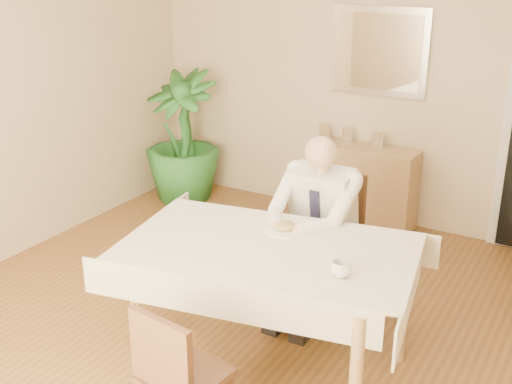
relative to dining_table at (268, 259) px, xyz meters
The scene contains 16 objects.
room 0.68m from the dining_table, 164.53° to the right, with size 5.00×5.02×2.60m.
mirror 2.57m from the dining_table, 96.09° to the left, with size 0.86×0.04×0.76m.
dining_table is the anchor object (origin of this frame).
chair_far 0.90m from the dining_table, 90.00° to the left, with size 0.47×0.47×0.93m.
chair_near 0.94m from the dining_table, 90.22° to the right, with size 0.43×0.43×0.80m.
seated_man 0.59m from the dining_table, 90.00° to the left, with size 0.48×0.72×1.24m.
plate 0.26m from the dining_table, 95.36° to the left, with size 0.26×0.26×0.02m, color white.
food 0.27m from the dining_table, 95.36° to the left, with size 0.14×0.14×0.06m, color olive.
knife 0.21m from the dining_table, 84.58° to the left, with size 0.01×0.01×0.13m, color silver.
fork 0.22m from the dining_table, 108.99° to the left, with size 0.01×0.01×0.13m, color silver.
coffee_mug 0.54m from the dining_table, 14.38° to the right, with size 0.11×0.11×0.09m, color white.
sideboard 2.29m from the dining_table, 96.50° to the left, with size 0.91×0.31×0.73m, color #A67E4C.
photo_frame_left 2.42m from the dining_table, 106.89° to the left, with size 0.10×0.02×0.14m, color silver.
photo_frame_center 2.34m from the dining_table, 101.48° to the left, with size 0.10×0.02×0.14m, color silver.
photo_frame_right 2.29m from the dining_table, 94.34° to the left, with size 0.10×0.02×0.14m, color silver.
potted_palm 2.82m from the dining_table, 136.79° to the left, with size 0.73×0.73×1.30m, color #1E551E.
Camera 1 is at (1.89, -2.89, 2.37)m, focal length 45.00 mm.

